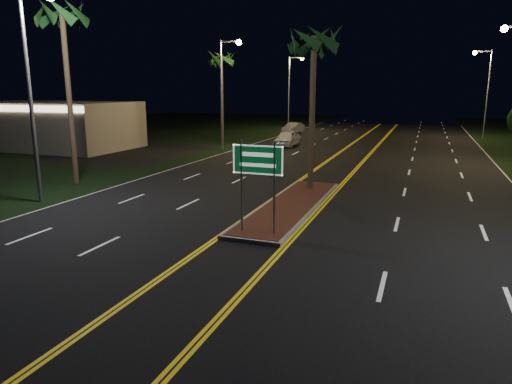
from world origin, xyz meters
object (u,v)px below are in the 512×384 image
at_px(median_island, 291,206).
at_px(car_far, 293,127).
at_px(car_near, 287,137).
at_px(palm_left_near, 62,16).
at_px(streetlight_left_far, 292,85).
at_px(palm_median, 314,41).
at_px(streetlight_left_mid, 226,82).
at_px(palm_left_far, 221,59).
at_px(streetlight_left_near, 35,74).
at_px(streetlight_right_far, 485,84).
at_px(highway_sign, 258,168).
at_px(commercial_building, 48,125).

bearing_deg(median_island, car_far, 105.61).
bearing_deg(car_near, palm_left_near, -107.16).
bearing_deg(streetlight_left_far, palm_median, -72.42).
bearing_deg(palm_left_near, streetlight_left_mid, 83.27).
bearing_deg(median_island, streetlight_left_far, 106.00).
bearing_deg(palm_left_near, palm_left_far, 90.86).
relative_size(streetlight_left_near, palm_left_near, 0.92).
xyz_separation_m(streetlight_left_mid, streetlight_right_far, (21.23, 18.00, 0.00)).
bearing_deg(highway_sign, commercial_building, 146.52).
distance_m(median_island, palm_median, 8.00).
height_order(highway_sign, car_near, highway_sign).
relative_size(streetlight_left_near, palm_left_far, 1.02).
bearing_deg(streetlight_left_far, car_far, -70.39).
height_order(highway_sign, streetlight_right_far, streetlight_right_far).
bearing_deg(commercial_building, palm_median, -20.05).
xyz_separation_m(streetlight_left_near, streetlight_right_far, (21.23, 38.00, 0.00)).
relative_size(median_island, car_near, 2.07).
relative_size(streetlight_left_far, car_far, 2.05).
xyz_separation_m(commercial_building, streetlight_right_far, (36.61, 22.01, 3.65)).
bearing_deg(median_island, palm_median, 90.00).
bearing_deg(streetlight_left_near, commercial_building, 133.90).
height_order(median_island, palm_median, palm_median).
height_order(streetlight_right_far, palm_left_near, palm_left_near).
bearing_deg(car_near, median_island, -73.73).
bearing_deg(highway_sign, car_near, 104.32).
relative_size(highway_sign, palm_left_far, 0.36).
xyz_separation_m(streetlight_left_far, palm_left_near, (-1.89, -36.00, 3.02)).
distance_m(median_island, streetlight_right_far, 37.00).
distance_m(commercial_building, palm_left_near, 19.25).
xyz_separation_m(highway_sign, car_near, (-6.51, 25.50, -1.58)).
bearing_deg(streetlight_left_near, median_island, 15.78).
bearing_deg(palm_left_far, palm_left_near, -89.14).
bearing_deg(car_near, streetlight_right_far, 37.94).
bearing_deg(streetlight_left_mid, streetlight_right_far, 40.30).
bearing_deg(commercial_building, palm_left_far, 31.25).
height_order(streetlight_right_far, palm_left_far, streetlight_right_far).
bearing_deg(median_island, palm_left_far, 121.36).
xyz_separation_m(highway_sign, streetlight_left_near, (-10.61, 1.20, 3.25)).
distance_m(streetlight_right_far, palm_left_near, 41.22).
xyz_separation_m(palm_left_near, car_far, (3.15, 32.44, -7.95)).
xyz_separation_m(highway_sign, palm_left_far, (-12.80, 25.20, 5.34)).
height_order(streetlight_left_near, palm_left_near, palm_left_near).
height_order(streetlight_right_far, palm_median, streetlight_right_far).
bearing_deg(car_far, palm_median, -63.36).
distance_m(streetlight_right_far, car_far, 20.62).
xyz_separation_m(median_island, car_near, (-6.51, 21.30, 0.74)).
bearing_deg(palm_left_near, car_near, 73.56).
distance_m(commercial_building, car_near, 21.22).
bearing_deg(commercial_building, median_island, -26.55).
height_order(streetlight_left_mid, palm_left_near, palm_left_near).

